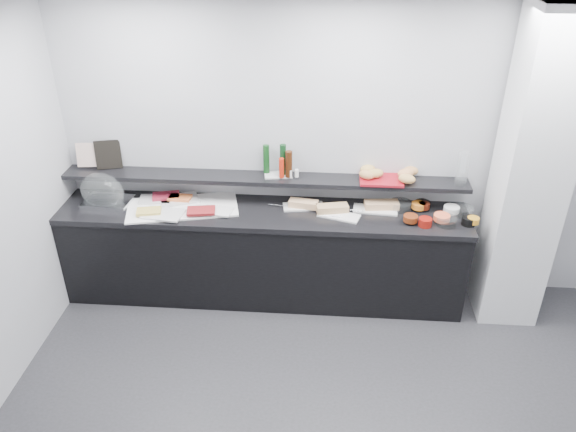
# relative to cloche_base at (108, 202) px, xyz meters

# --- Properties ---
(back_wall) EXTENTS (5.00, 0.02, 2.70)m
(back_wall) POSITION_rel_cloche_base_xyz_m (2.10, 0.28, 0.43)
(back_wall) COLOR #AFB0B6
(back_wall) RESTS_ON ground
(ceiling) EXTENTS (5.00, 5.00, 0.00)m
(ceiling) POSITION_rel_cloche_base_xyz_m (2.10, -1.72, 1.78)
(ceiling) COLOR white
(ceiling) RESTS_ON back_wall
(column) EXTENTS (0.50, 0.50, 2.70)m
(column) POSITION_rel_cloche_base_xyz_m (3.60, -0.07, 0.43)
(column) COLOR silver
(column) RESTS_ON ground
(buffet_cabinet) EXTENTS (3.60, 0.60, 0.85)m
(buffet_cabinet) POSITION_rel_cloche_base_xyz_m (1.40, -0.02, -0.50)
(buffet_cabinet) COLOR black
(buffet_cabinet) RESTS_ON ground
(counter_top) EXTENTS (3.62, 0.62, 0.05)m
(counter_top) POSITION_rel_cloche_base_xyz_m (1.40, -0.02, -0.05)
(counter_top) COLOR black
(counter_top) RESTS_ON buffet_cabinet
(wall_shelf) EXTENTS (3.60, 0.25, 0.04)m
(wall_shelf) POSITION_rel_cloche_base_xyz_m (1.40, 0.15, 0.21)
(wall_shelf) COLOR black
(wall_shelf) RESTS_ON back_wall
(cloche_base) EXTENTS (0.44, 0.31, 0.04)m
(cloche_base) POSITION_rel_cloche_base_xyz_m (0.00, 0.00, 0.00)
(cloche_base) COLOR silver
(cloche_base) RESTS_ON counter_top
(cloche_dome) EXTENTS (0.49, 0.40, 0.34)m
(cloche_dome) POSITION_rel_cloche_base_xyz_m (-0.03, -0.00, 0.11)
(cloche_dome) COLOR white
(cloche_dome) RESTS_ON cloche_base
(linen_runner) EXTENTS (1.04, 0.67, 0.01)m
(linen_runner) POSITION_rel_cloche_base_xyz_m (0.69, -0.03, -0.01)
(linen_runner) COLOR white
(linen_runner) RESTS_ON counter_top
(platter_meat_a) EXTENTS (0.31, 0.22, 0.01)m
(platter_meat_a) POSITION_rel_cloche_base_xyz_m (0.41, 0.08, 0.00)
(platter_meat_a) COLOR silver
(platter_meat_a) RESTS_ON linen_runner
(food_meat_a) EXTENTS (0.27, 0.21, 0.02)m
(food_meat_a) POSITION_rel_cloche_base_xyz_m (0.50, 0.11, 0.02)
(food_meat_a) COLOR maroon
(food_meat_a) RESTS_ON platter_meat_a
(platter_salmon) EXTENTS (0.40, 0.34, 0.01)m
(platter_salmon) POSITION_rel_cloche_base_xyz_m (0.63, 0.09, 0.00)
(platter_salmon) COLOR silver
(platter_salmon) RESTS_ON linen_runner
(food_salmon) EXTENTS (0.21, 0.14, 0.02)m
(food_salmon) POSITION_rel_cloche_base_xyz_m (0.64, 0.09, 0.02)
(food_salmon) COLOR orange
(food_salmon) RESTS_ON platter_salmon
(platter_cheese) EXTENTS (0.37, 0.27, 0.01)m
(platter_cheese) POSITION_rel_cloche_base_xyz_m (0.56, -0.19, 0.00)
(platter_cheese) COLOR silver
(platter_cheese) RESTS_ON linen_runner
(food_cheese) EXTENTS (0.23, 0.17, 0.02)m
(food_cheese) POSITION_rel_cloche_base_xyz_m (0.43, -0.18, 0.02)
(food_cheese) COLOR #D6BA53
(food_cheese) RESTS_ON platter_cheese
(platter_meat_b) EXTENTS (0.28, 0.21, 0.01)m
(platter_meat_b) POSITION_rel_cloche_base_xyz_m (1.01, -0.10, 0.00)
(platter_meat_b) COLOR white
(platter_meat_b) RESTS_ON linen_runner
(food_meat_b) EXTENTS (0.26, 0.19, 0.02)m
(food_meat_b) POSITION_rel_cloche_base_xyz_m (0.88, -0.14, 0.02)
(food_meat_b) COLOR maroon
(food_meat_b) RESTS_ON platter_meat_b
(sandwich_plate_left) EXTENTS (0.38, 0.21, 0.01)m
(sandwich_plate_left) POSITION_rel_cloche_base_xyz_m (1.76, 0.07, -0.01)
(sandwich_plate_left) COLOR silver
(sandwich_plate_left) RESTS_ON counter_top
(sandwich_food_left) EXTENTS (0.27, 0.14, 0.06)m
(sandwich_food_left) POSITION_rel_cloche_base_xyz_m (1.76, 0.05, 0.02)
(sandwich_food_left) COLOR tan
(sandwich_food_left) RESTS_ON sandwich_plate_left
(tongs_left) EXTENTS (0.16, 0.03, 0.01)m
(tongs_left) POSITION_rel_cloche_base_xyz_m (1.52, 0.05, -0.00)
(tongs_left) COLOR #AEB0B5
(tongs_left) RESTS_ON sandwich_plate_left
(sandwich_plate_mid) EXTENTS (0.39, 0.25, 0.01)m
(sandwich_plate_mid) POSITION_rel_cloche_base_xyz_m (2.07, -0.07, -0.01)
(sandwich_plate_mid) COLOR white
(sandwich_plate_mid) RESTS_ON counter_top
(sandwich_food_mid) EXTENTS (0.29, 0.16, 0.06)m
(sandwich_food_mid) POSITION_rel_cloche_base_xyz_m (2.01, -0.01, 0.02)
(sandwich_food_mid) COLOR tan
(sandwich_food_mid) RESTS_ON sandwich_plate_mid
(tongs_mid) EXTENTS (0.16, 0.02, 0.01)m
(tongs_mid) POSITION_rel_cloche_base_xyz_m (2.02, -0.11, -0.00)
(tongs_mid) COLOR #BABDC1
(tongs_mid) RESTS_ON sandwich_plate_mid
(sandwich_plate_right) EXTENTS (0.40, 0.20, 0.01)m
(sandwich_plate_right) POSITION_rel_cloche_base_xyz_m (2.39, 0.06, -0.01)
(sandwich_plate_right) COLOR white
(sandwich_plate_right) RESTS_ON counter_top
(sandwich_food_right) EXTENTS (0.31, 0.14, 0.06)m
(sandwich_food_right) POSITION_rel_cloche_base_xyz_m (2.45, 0.09, 0.02)
(sandwich_food_right) COLOR tan
(sandwich_food_right) RESTS_ON sandwich_plate_right
(tongs_right) EXTENTS (0.16, 0.03, 0.01)m
(tongs_right) POSITION_rel_cloche_base_xyz_m (2.20, 0.01, -0.00)
(tongs_right) COLOR #ADB0B4
(tongs_right) RESTS_ON sandwich_plate_right
(bowl_glass_fruit) EXTENTS (0.24, 0.24, 0.07)m
(bowl_glass_fruit) POSITION_rel_cloche_base_xyz_m (2.62, 0.10, 0.02)
(bowl_glass_fruit) COLOR white
(bowl_glass_fruit) RESTS_ON counter_top
(fill_glass_fruit) EXTENTS (0.13, 0.13, 0.05)m
(fill_glass_fruit) POSITION_rel_cloche_base_xyz_m (2.77, 0.09, 0.03)
(fill_glass_fruit) COLOR orange
(fill_glass_fruit) RESTS_ON bowl_glass_fruit
(bowl_black_jam) EXTENTS (0.15, 0.15, 0.07)m
(bowl_black_jam) POSITION_rel_cloche_base_xyz_m (2.81, 0.12, 0.02)
(bowl_black_jam) COLOR black
(bowl_black_jam) RESTS_ON counter_top
(fill_black_jam) EXTENTS (0.11, 0.11, 0.05)m
(fill_black_jam) POSITION_rel_cloche_base_xyz_m (2.82, 0.09, 0.03)
(fill_black_jam) COLOR #4E170B
(fill_black_jam) RESTS_ON bowl_black_jam
(bowl_glass_cream) EXTENTS (0.24, 0.24, 0.07)m
(bowl_glass_cream) POSITION_rel_cloche_base_xyz_m (3.15, 0.05, 0.02)
(bowl_glass_cream) COLOR white
(bowl_glass_cream) RESTS_ON counter_top
(fill_glass_cream) EXTENTS (0.16, 0.16, 0.05)m
(fill_glass_cream) POSITION_rel_cloche_base_xyz_m (3.05, 0.05, 0.03)
(fill_glass_cream) COLOR white
(fill_glass_cream) RESTS_ON bowl_glass_cream
(bowl_red_jam) EXTENTS (0.11, 0.11, 0.07)m
(bowl_red_jam) POSITION_rel_cloche_base_xyz_m (2.79, -0.18, 0.02)
(bowl_red_jam) COLOR maroon
(bowl_red_jam) RESTS_ON counter_top
(fill_red_jam) EXTENTS (0.15, 0.15, 0.05)m
(fill_red_jam) POSITION_rel_cloche_base_xyz_m (2.68, -0.14, 0.03)
(fill_red_jam) COLOR #61250D
(fill_red_jam) RESTS_ON bowl_red_jam
(bowl_glass_salmon) EXTENTS (0.22, 0.22, 0.07)m
(bowl_glass_salmon) POSITION_rel_cloche_base_xyz_m (2.98, -0.15, 0.02)
(bowl_glass_salmon) COLOR silver
(bowl_glass_salmon) RESTS_ON counter_top
(fill_glass_salmon) EXTENTS (0.17, 0.17, 0.05)m
(fill_glass_salmon) POSITION_rel_cloche_base_xyz_m (2.94, -0.11, 0.03)
(fill_glass_salmon) COLOR #FA653D
(fill_glass_salmon) RESTS_ON bowl_glass_salmon
(bowl_black_fruit) EXTENTS (0.15, 0.15, 0.07)m
(bowl_black_fruit) POSITION_rel_cloche_base_xyz_m (3.16, -0.13, 0.02)
(bowl_black_fruit) COLOR black
(bowl_black_fruit) RESTS_ON counter_top
(fill_black_fruit) EXTENTS (0.11, 0.11, 0.05)m
(fill_black_fruit) POSITION_rel_cloche_base_xyz_m (3.20, -0.13, 0.03)
(fill_black_fruit) COLOR orange
(fill_black_fruit) RESTS_ON bowl_black_fruit
(framed_print) EXTENTS (0.24, 0.13, 0.26)m
(framed_print) POSITION_rel_cloche_base_xyz_m (-0.02, 0.23, 0.36)
(framed_print) COLOR black
(framed_print) RESTS_ON wall_shelf
(print_art) EXTENTS (0.20, 0.07, 0.22)m
(print_art) POSITION_rel_cloche_base_xyz_m (-0.21, 0.21, 0.36)
(print_art) COLOR #DBAA9E
(print_art) RESTS_ON framed_print
(condiment_tray) EXTENTS (0.26, 0.18, 0.01)m
(condiment_tray) POSITION_rel_cloche_base_xyz_m (1.53, 0.19, 0.24)
(condiment_tray) COLOR silver
(condiment_tray) RESTS_ON wall_shelf
(bottle_green_a) EXTENTS (0.07, 0.07, 0.26)m
(bottle_green_a) POSITION_rel_cloche_base_xyz_m (1.42, 0.22, 0.37)
(bottle_green_a) COLOR #103C15
(bottle_green_a) RESTS_ON condiment_tray
(bottle_brown) EXTENTS (0.07, 0.07, 0.24)m
(bottle_brown) POSITION_rel_cloche_base_xyz_m (1.62, 0.14, 0.36)
(bottle_brown) COLOR #391A0A
(bottle_brown) RESTS_ON condiment_tray
(bottle_green_b) EXTENTS (0.06, 0.06, 0.28)m
(bottle_green_b) POSITION_rel_cloche_base_xyz_m (1.57, 0.19, 0.38)
(bottle_green_b) COLOR #0D3315
(bottle_green_b) RESTS_ON condiment_tray
(bottle_hot) EXTENTS (0.06, 0.06, 0.18)m
(bottle_hot) POSITION_rel_cloche_base_xyz_m (1.56, 0.12, 0.33)
(bottle_hot) COLOR red
(bottle_hot) RESTS_ON condiment_tray
(shaker_salt) EXTENTS (0.04, 0.04, 0.07)m
(shaker_salt) POSITION_rel_cloche_base_xyz_m (1.69, 0.14, 0.28)
(shaker_salt) COLOR white
(shaker_salt) RESTS_ON condiment_tray
(shaker_pepper) EXTENTS (0.04, 0.04, 0.07)m
(shaker_pepper) POSITION_rel_cloche_base_xyz_m (1.63, 0.13, 0.28)
(shaker_pepper) COLOR white
(shaker_pepper) RESTS_ON condiment_tray
(bread_tray) EXTENTS (0.37, 0.26, 0.02)m
(bread_tray) POSITION_rel_cloche_base_xyz_m (2.43, 0.15, 0.24)
(bread_tray) COLOR maroon
(bread_tray) RESTS_ON wall_shelf
(bread_roll_nw) EXTENTS (0.15, 0.12, 0.08)m
(bread_roll_nw) POSITION_rel_cloche_base_xyz_m (2.32, 0.24, 0.29)
(bread_roll_nw) COLOR tan
(bread_roll_nw) RESTS_ON bread_tray
(bread_roll_ne) EXTENTS (0.14, 0.10, 0.08)m
(bread_roll_ne) POSITION_rel_cloche_base_xyz_m (2.69, 0.24, 0.29)
(bread_roll_ne) COLOR #BE8248
(bread_roll_ne) RESTS_ON bread_tray
(bread_roll_sw) EXTENTS (0.16, 0.14, 0.08)m
(bread_roll_sw) POSITION_rel_cloche_base_xyz_m (2.30, 0.13, 0.29)
(bread_roll_sw) COLOR #BE8648
(bread_roll_sw) RESTS_ON bread_tray
(bread_roll_se) EXTENTS (0.17, 0.14, 0.08)m
(bread_roll_se) POSITION_rel_cloche_base_xyz_m (2.64, 0.07, 0.29)
(bread_roll_se) COLOR tan
(bread_roll_se) RESTS_ON bread_tray
(bread_roll_midw) EXTENTS (0.18, 0.14, 0.08)m
(bread_roll_midw) POSITION_rel_cloche_base_xyz_m (2.37, 0.16, 0.29)
(bread_roll_midw) COLOR #B99246
(bread_roll_midw) RESTS_ON bread_tray
(bread_roll_mide) EXTENTS (0.17, 0.13, 0.08)m
(bread_roll_mide) POSITION_rel_cloche_base_xyz_m (2.64, 0.18, 0.29)
(bread_roll_mide) COLOR #D38950
(bread_roll_mide) RESTS_ON bread_tray
(carafe) EXTENTS (0.12, 0.12, 0.30)m
(carafe) POSITION_rel_cloche_base_xyz_m (3.10, 0.12, 0.38)
(carafe) COLOR white
(carafe) RESTS_ON wall_shelf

